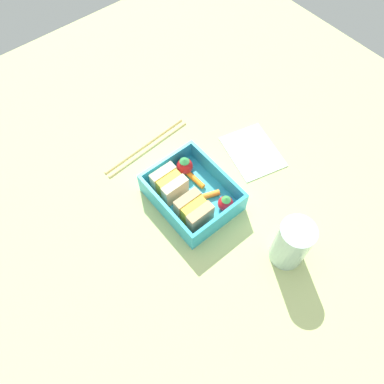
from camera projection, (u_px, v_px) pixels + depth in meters
ground_plane at (192, 202)px, 70.91cm from camera, size 120.00×120.00×2.00cm
bento_tray at (192, 198)px, 69.53cm from camera, size 15.71×12.74×1.20cm
bento_rim at (192, 191)px, 67.37cm from camera, size 15.71×12.74×3.81cm
sandwich_left at (194, 211)px, 64.87cm from camera, size 5.22×4.92×4.63cm
sandwich_center_left at (169, 184)px, 67.58cm from camera, size 5.22×4.92×4.63cm
strawberry_left at (226, 203)px, 66.50cm from camera, size 2.83×2.83×3.43cm
carrot_stick_left at (208, 195)px, 68.47cm from camera, size 2.54×4.37×1.10cm
carrot_stick_far_left at (196, 180)px, 70.18cm from camera, size 4.19×1.26×1.02cm
strawberry_far_left at (185, 166)px, 70.38cm from camera, size 3.15×3.15×3.75cm
chopstick_pair at (147, 146)px, 75.85cm from camera, size 3.23×20.03×0.70cm
drinking_glass at (292, 243)px, 60.21cm from camera, size 5.75×5.75×9.99cm
folded_napkin at (253, 151)px, 75.41cm from camera, size 13.97×12.10×0.40cm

